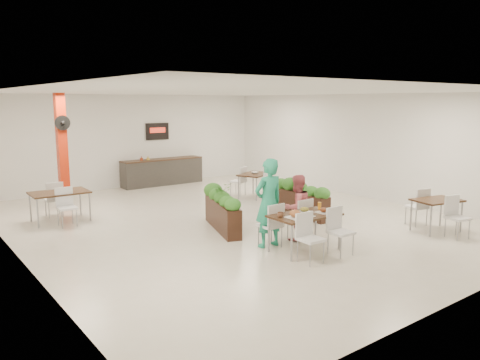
# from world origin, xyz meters

# --- Properties ---
(ground) EXTENTS (12.00, 12.00, 0.00)m
(ground) POSITION_xyz_m (0.00, 0.00, 0.00)
(ground) COLOR beige
(ground) RESTS_ON ground
(room_shell) EXTENTS (10.10, 12.10, 3.22)m
(room_shell) POSITION_xyz_m (0.00, 0.00, 2.01)
(room_shell) COLOR white
(room_shell) RESTS_ON ground
(red_column) EXTENTS (0.40, 0.41, 3.20)m
(red_column) POSITION_xyz_m (-3.00, 3.79, 1.64)
(red_column) COLOR #B2250B
(red_column) RESTS_ON ground
(service_counter) EXTENTS (3.00, 0.64, 2.20)m
(service_counter) POSITION_xyz_m (1.00, 5.65, 0.49)
(service_counter) COLOR #2F2C2A
(service_counter) RESTS_ON ground
(main_table) EXTENTS (1.43, 1.66, 0.92)m
(main_table) POSITION_xyz_m (-0.31, -2.87, 0.64)
(main_table) COLOR black
(main_table) RESTS_ON ground
(diner_man) EXTENTS (0.68, 0.46, 1.84)m
(diner_man) POSITION_xyz_m (-0.70, -2.22, 0.92)
(diner_man) COLOR #249D77
(diner_man) RESTS_ON ground
(diner_woman) EXTENTS (0.71, 0.56, 1.43)m
(diner_woman) POSITION_xyz_m (0.10, -2.22, 0.71)
(diner_woman) COLOR #E26470
(diner_woman) RESTS_ON ground
(planter_left) EXTENTS (0.98, 2.01, 1.10)m
(planter_left) POSITION_xyz_m (-0.72, -0.59, 0.53)
(planter_left) COLOR black
(planter_left) RESTS_ON ground
(planter_right) EXTENTS (0.50, 2.03, 1.06)m
(planter_right) POSITION_xyz_m (1.66, -0.73, 0.51)
(planter_right) COLOR black
(planter_right) RESTS_ON ground
(side_table_a) EXTENTS (1.38, 1.63, 0.92)m
(side_table_a) POSITION_xyz_m (-3.51, 2.50, 0.64)
(side_table_a) COLOR black
(side_table_a) RESTS_ON ground
(side_table_b) EXTENTS (1.31, 1.65, 0.92)m
(side_table_b) POSITION_xyz_m (2.24, 1.89, 0.62)
(side_table_b) COLOR black
(side_table_b) RESTS_ON ground
(side_table_c) EXTENTS (1.19, 1.67, 0.92)m
(side_table_c) POSITION_xyz_m (3.14, -3.67, 0.61)
(side_table_c) COLOR black
(side_table_c) RESTS_ON ground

